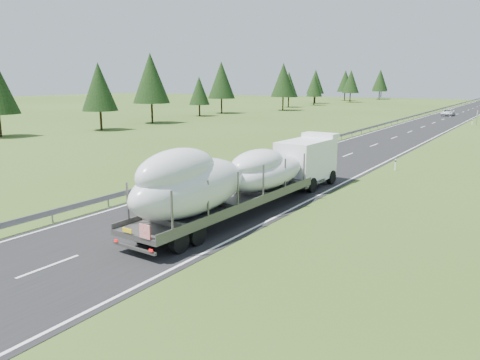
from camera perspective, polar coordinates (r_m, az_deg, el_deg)
The scene contains 7 objects.
ground at distance 21.77m, azimuth -22.28°, elevation -9.75°, with size 400.00×400.00×0.00m, color #324B19.
road_surface at distance 112.78m, azimuth 24.37°, elevation 7.09°, with size 10.00×400.00×0.02m, color black.
guardrail at distance 113.60m, azimuth 21.73°, elevation 7.63°, with size 0.10×400.00×0.76m.
highway_sign at distance 91.94m, azimuth 26.95°, elevation 7.08°, with size 0.08×0.90×2.60m.
tree_line_left at distance 119.28m, azimuth 1.97°, elevation 11.84°, with size 15.97×241.33×12.58m.
boat_truck at distance 27.38m, azimuth 0.56°, elevation 0.68°, with size 3.29×20.47×4.59m.
distant_van at distance 114.27m, azimuth 24.00°, elevation 7.54°, with size 2.44×5.29×1.47m, color silver.
Camera 1 is at (16.95, -11.23, 7.76)m, focal length 35.00 mm.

